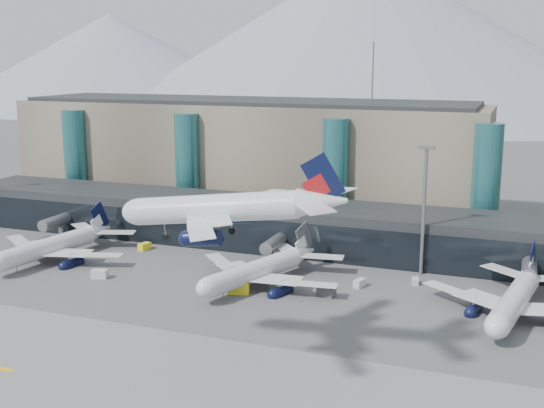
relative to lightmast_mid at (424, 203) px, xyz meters
The scene contains 19 objects.
ground 58.41m from the lightmast_mid, 122.01° to the right, with size 900.00×900.00×0.00m, color #515154.
runway_strip 71.25m from the lightmast_mid, 115.46° to the right, with size 400.00×40.00×0.04m, color slate.
runway_markings 71.24m from the lightmast_mid, 115.46° to the right, with size 128.00×1.00×0.02m.
concourse 32.94m from the lightmast_mid, 162.04° to the left, with size 170.00×27.00×10.00m.
terminal_main 69.21m from the lightmast_mid, 142.63° to the left, with size 130.00×30.00×31.00m.
teal_towers 51.97m from the lightmast_mid, 149.97° to the left, with size 116.40×19.40×46.00m.
mountain_ridge 333.77m from the lightmast_mid, 92.42° to the left, with size 910.00×400.00×110.00m.
lightmast_mid is the anchor object (origin of this frame).
hero_jet 54.58m from the lightmast_mid, 108.70° to the right, with size 32.54×33.14×10.69m.
jet_parked_left 76.51m from the lightmast_mid, 168.13° to the right, with size 34.58×34.78×11.26m.
jet_parked_mid 32.84m from the lightmast_mid, 149.80° to the right, with size 32.18×34.22×11.00m.
jet_parked_right 26.18m from the lightmast_mid, 40.42° to the right, with size 33.92×34.31×11.08m.
veh_a 64.78m from the lightmast_mid, 157.20° to the right, with size 3.01×1.70×1.70m, color silver.
veh_b 62.24m from the lightmast_mid, behind, with size 2.71×1.67×1.57m, color yellow.
veh_c 27.25m from the lightmast_mid, 126.38° to the right, with size 3.24×1.71×1.80m, color #46464A.
veh_d 20.47m from the lightmast_mid, 129.19° to the right, with size 2.59×1.39×1.48m, color silver.
veh_f 85.93m from the lightmast_mid, behind, with size 3.05×1.62×1.71m, color #46464A.
veh_g 15.30m from the lightmast_mid, 90.77° to the right, with size 2.09×1.22×1.22m, color silver.
veh_h 39.74m from the lightmast_mid, 142.24° to the right, with size 3.99×2.10×2.21m, color yellow.
Camera 1 is at (47.57, -83.60, 42.28)m, focal length 45.00 mm.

